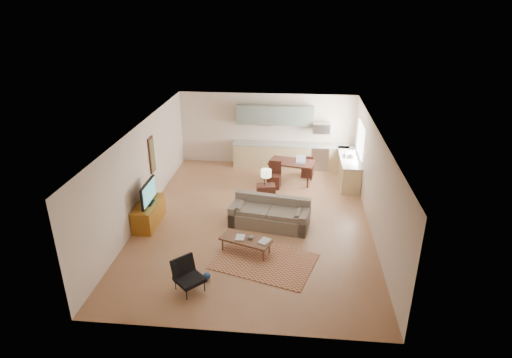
# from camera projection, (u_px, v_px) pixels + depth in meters

# --- Properties ---
(room) EXTENTS (9.00, 9.00, 9.00)m
(room) POSITION_uv_depth(u_px,v_px,m) (255.00, 177.00, 11.85)
(room) COLOR #946241
(room) RESTS_ON ground
(kitchen_counter_back) EXTENTS (4.26, 0.64, 0.92)m
(kitchen_counter_back) POSITION_uv_depth(u_px,v_px,m) (290.00, 155.00, 15.94)
(kitchen_counter_back) COLOR tan
(kitchen_counter_back) RESTS_ON ground
(kitchen_counter_right) EXTENTS (0.64, 2.26, 0.92)m
(kitchen_counter_right) POSITION_uv_depth(u_px,v_px,m) (348.00, 169.00, 14.68)
(kitchen_counter_right) COLOR tan
(kitchen_counter_right) RESTS_ON ground
(kitchen_range) EXTENTS (0.62, 0.62, 0.90)m
(kitchen_range) POSITION_uv_depth(u_px,v_px,m) (320.00, 157.00, 15.85)
(kitchen_range) COLOR #A5A8AD
(kitchen_range) RESTS_ON ground
(kitchen_microwave) EXTENTS (0.62, 0.40, 0.35)m
(kitchen_microwave) POSITION_uv_depth(u_px,v_px,m) (321.00, 128.00, 15.42)
(kitchen_microwave) COLOR #A5A8AD
(kitchen_microwave) RESTS_ON room
(upper_cabinets) EXTENTS (2.80, 0.34, 0.70)m
(upper_cabinets) POSITION_uv_depth(u_px,v_px,m) (275.00, 115.00, 15.53)
(upper_cabinets) COLOR slate
(upper_cabinets) RESTS_ON room
(window_right) EXTENTS (0.02, 1.40, 1.05)m
(window_right) POSITION_uv_depth(u_px,v_px,m) (360.00, 139.00, 14.22)
(window_right) COLOR white
(window_right) RESTS_ON room
(wall_art_left) EXTENTS (0.06, 0.42, 1.10)m
(wall_art_left) POSITION_uv_depth(u_px,v_px,m) (152.00, 155.00, 12.87)
(wall_art_left) COLOR olive
(wall_art_left) RESTS_ON room
(triptych) EXTENTS (1.70, 0.04, 0.50)m
(triptych) POSITION_uv_depth(u_px,v_px,m) (264.00, 119.00, 15.78)
(triptych) COLOR beige
(triptych) RESTS_ON room
(rug) EXTENTS (2.74, 2.26, 0.02)m
(rug) POSITION_uv_depth(u_px,v_px,m) (264.00, 261.00, 10.45)
(rug) COLOR brown
(rug) RESTS_ON floor
(sofa) EXTENTS (2.41, 1.37, 0.79)m
(sofa) POSITION_uv_depth(u_px,v_px,m) (270.00, 213.00, 11.91)
(sofa) COLOR #685D50
(sofa) RESTS_ON floor
(coffee_table) EXTENTS (1.39, 0.92, 0.39)m
(coffee_table) POSITION_uv_depth(u_px,v_px,m) (246.00, 246.00, 10.75)
(coffee_table) COLOR #513120
(coffee_table) RESTS_ON floor
(book_a) EXTENTS (0.24, 0.31, 0.03)m
(book_a) POSITION_uv_depth(u_px,v_px,m) (236.00, 237.00, 10.73)
(book_a) COLOR maroon
(book_a) RESTS_ON coffee_table
(book_b) EXTENTS (0.48, 0.50, 0.02)m
(book_b) POSITION_uv_depth(u_px,v_px,m) (261.00, 240.00, 10.61)
(book_b) COLOR navy
(book_b) RESTS_ON coffee_table
(vase) EXTENTS (0.18, 0.18, 0.16)m
(vase) POSITION_uv_depth(u_px,v_px,m) (250.00, 236.00, 10.64)
(vase) COLOR black
(vase) RESTS_ON coffee_table
(armchair) EXTENTS (0.91, 0.91, 0.73)m
(armchair) POSITION_uv_depth(u_px,v_px,m) (189.00, 276.00, 9.30)
(armchair) COLOR black
(armchair) RESTS_ON floor
(tv_credenza) EXTENTS (0.54, 1.41, 0.65)m
(tv_credenza) POSITION_uv_depth(u_px,v_px,m) (149.00, 214.00, 12.03)
(tv_credenza) COLOR brown
(tv_credenza) RESTS_ON floor
(tv) EXTENTS (0.11, 1.09, 0.65)m
(tv) POSITION_uv_depth(u_px,v_px,m) (148.00, 193.00, 11.77)
(tv) COLOR black
(tv) RESTS_ON tv_credenza
(console_table) EXTENTS (0.61, 0.46, 0.65)m
(console_table) POSITION_uv_depth(u_px,v_px,m) (266.00, 195.00, 13.16)
(console_table) COLOR #331711
(console_table) RESTS_ON floor
(table_lamp) EXTENTS (0.37, 0.37, 0.52)m
(table_lamp) POSITION_uv_depth(u_px,v_px,m) (266.00, 177.00, 12.92)
(table_lamp) COLOR beige
(table_lamp) RESTS_ON console_table
(dining_table) EXTENTS (1.63, 1.14, 0.75)m
(dining_table) POSITION_uv_depth(u_px,v_px,m) (291.00, 172.00, 14.72)
(dining_table) COLOR #331711
(dining_table) RESTS_ON floor
(dining_chair_near) EXTENTS (0.48, 0.49, 0.90)m
(dining_chair_near) POSITION_uv_depth(u_px,v_px,m) (274.00, 175.00, 14.25)
(dining_chair_near) COLOR #331711
(dining_chair_near) RESTS_ON floor
(dining_chair_far) EXTENTS (0.46, 0.47, 0.83)m
(dining_chair_far) POSITION_uv_depth(u_px,v_px,m) (308.00, 165.00, 15.14)
(dining_chair_far) COLOR #331711
(dining_chair_far) RESTS_ON floor
(laptop) EXTENTS (0.35, 0.28, 0.24)m
(laptop) POSITION_uv_depth(u_px,v_px,m) (301.00, 160.00, 14.41)
(laptop) COLOR #A5A8AD
(laptop) RESTS_ON dining_table
(soap_bottle) EXTENTS (0.13, 0.13, 0.19)m
(soap_bottle) POSITION_uv_depth(u_px,v_px,m) (346.00, 152.00, 14.64)
(soap_bottle) COLOR beige
(soap_bottle) RESTS_ON kitchen_counter_right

